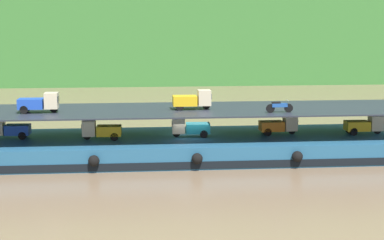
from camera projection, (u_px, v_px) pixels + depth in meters
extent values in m
plane|color=#7F664C|center=(191.00, 157.00, 46.49)|extent=(400.00, 400.00, 0.00)
cube|color=#23567A|center=(191.00, 147.00, 46.37)|extent=(33.54, 8.59, 1.50)
cube|color=black|center=(197.00, 165.00, 42.19)|extent=(32.87, 0.06, 0.50)
sphere|color=black|center=(94.00, 161.00, 41.27)|extent=(0.74, 0.74, 0.74)
sphere|color=black|center=(197.00, 159.00, 41.92)|extent=(0.74, 0.74, 0.74)
sphere|color=black|center=(297.00, 157.00, 42.56)|extent=(0.74, 0.74, 0.74)
cylinder|color=#232833|center=(383.00, 112.00, 51.38)|extent=(0.16, 0.16, 2.00)
cube|color=#232833|center=(191.00, 110.00, 45.95)|extent=(31.94, 7.79, 0.10)
cube|color=#1E47B7|center=(18.00, 130.00, 45.41)|extent=(1.74, 1.26, 0.70)
cylinder|color=black|center=(25.00, 133.00, 46.01)|extent=(0.56, 0.16, 0.56)
cylinder|color=black|center=(22.00, 136.00, 44.97)|extent=(0.56, 0.16, 0.56)
cube|color=gold|center=(109.00, 131.00, 45.01)|extent=(1.74, 1.26, 0.70)
cube|color=beige|center=(89.00, 128.00, 44.89)|extent=(0.94, 1.03, 1.10)
cube|color=#19232D|center=(82.00, 127.00, 44.85)|extent=(0.07, 0.85, 0.38)
cylinder|color=black|center=(87.00, 136.00, 44.97)|extent=(0.56, 0.16, 0.56)
cylinder|color=black|center=(115.00, 134.00, 45.61)|extent=(0.56, 0.16, 0.56)
cylinder|color=black|center=(114.00, 137.00, 44.56)|extent=(0.56, 0.16, 0.56)
cube|color=teal|center=(198.00, 128.00, 46.07)|extent=(1.76, 1.29, 0.70)
cube|color=beige|center=(179.00, 125.00, 45.98)|extent=(0.95, 1.05, 1.10)
cube|color=#19232D|center=(172.00, 124.00, 45.94)|extent=(0.09, 0.85, 0.38)
cylinder|color=black|center=(176.00, 133.00, 46.06)|extent=(0.57, 0.17, 0.56)
cylinder|color=black|center=(203.00, 131.00, 46.66)|extent=(0.57, 0.17, 0.56)
cylinder|color=black|center=(204.00, 134.00, 45.61)|extent=(0.57, 0.17, 0.56)
cube|color=orange|center=(271.00, 126.00, 46.92)|extent=(1.74, 1.25, 0.70)
cube|color=beige|center=(290.00, 123.00, 47.06)|extent=(0.93, 1.03, 1.10)
cube|color=#19232D|center=(296.00, 121.00, 47.11)|extent=(0.07, 0.85, 0.38)
cylinder|color=black|center=(292.00, 130.00, 47.17)|extent=(0.56, 0.16, 0.56)
cylinder|color=black|center=(268.00, 132.00, 46.40)|extent=(0.56, 0.16, 0.56)
cylinder|color=black|center=(264.00, 130.00, 47.44)|extent=(0.56, 0.16, 0.56)
cube|color=gold|center=(357.00, 126.00, 47.03)|extent=(1.73, 1.24, 0.70)
cube|color=beige|center=(376.00, 123.00, 47.11)|extent=(0.92, 1.02, 1.10)
cube|color=#19232D|center=(382.00, 121.00, 47.12)|extent=(0.06, 0.85, 0.38)
cylinder|color=black|center=(377.00, 130.00, 47.20)|extent=(0.56, 0.15, 0.56)
cylinder|color=black|center=(354.00, 132.00, 46.54)|extent=(0.56, 0.15, 0.56)
cylinder|color=black|center=(349.00, 129.00, 47.58)|extent=(0.56, 0.15, 0.56)
cube|color=#1E47B7|center=(31.00, 104.00, 44.06)|extent=(1.72, 1.23, 0.70)
cube|color=beige|center=(51.00, 101.00, 44.14)|extent=(0.92, 1.01, 1.10)
cube|color=#19232D|center=(58.00, 99.00, 44.16)|extent=(0.05, 0.85, 0.38)
cylinder|color=black|center=(54.00, 108.00, 44.24)|extent=(0.56, 0.15, 0.56)
cylinder|color=black|center=(24.00, 110.00, 43.56)|extent=(0.56, 0.15, 0.56)
cylinder|color=black|center=(27.00, 108.00, 44.61)|extent=(0.56, 0.15, 0.56)
cube|color=gold|center=(185.00, 101.00, 45.65)|extent=(1.70, 1.20, 0.70)
cube|color=beige|center=(204.00, 98.00, 45.75)|extent=(0.90, 1.00, 1.10)
cube|color=#19232D|center=(211.00, 96.00, 45.78)|extent=(0.04, 0.85, 0.38)
cylinder|color=black|center=(206.00, 105.00, 45.85)|extent=(0.56, 0.14, 0.56)
cylinder|color=black|center=(180.00, 107.00, 45.15)|extent=(0.56, 0.14, 0.56)
cylinder|color=black|center=(179.00, 105.00, 46.19)|extent=(0.56, 0.14, 0.56)
cylinder|color=black|center=(289.00, 108.00, 44.27)|extent=(0.60, 0.13, 0.60)
cylinder|color=black|center=(270.00, 108.00, 44.07)|extent=(0.60, 0.13, 0.60)
cube|color=#1E4C99|center=(280.00, 105.00, 44.13)|extent=(1.11, 0.26, 0.28)
cube|color=black|center=(276.00, 103.00, 44.07)|extent=(0.61, 0.23, 0.12)
cylinder|color=#B2B2B7|center=(287.00, 100.00, 44.16)|extent=(0.07, 0.55, 0.04)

